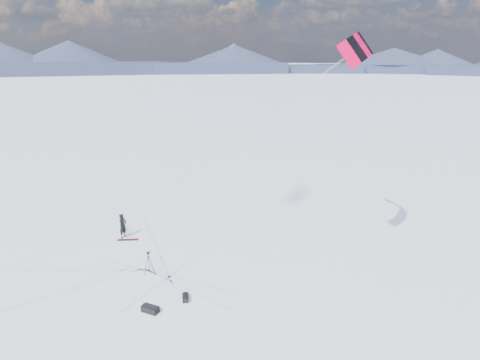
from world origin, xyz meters
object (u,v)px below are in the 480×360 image
Objects in this scene: gear_bag_b at (185,297)px; snowboard at (128,240)px; tripod at (149,260)px; gear_bag_a at (150,309)px; snowkiter at (124,237)px.

snowboard is at bearing -154.09° from gear_bag_b.
snowboard is 5.18m from tripod.
gear_bag_a is (2.61, -2.69, -0.73)m from tripod.
gear_bag_a is at bearing -65.25° from gear_bag_b.
snowboard is 1.01× the size of tripod.
tripod is (5.01, -2.70, 0.90)m from snowkiter.
snowkiter is at bearing 137.56° from gear_bag_a.
gear_bag_a is at bearing -72.60° from snowboard.
snowkiter is 9.33m from gear_bag_a.
tripod is 1.56× the size of gear_bag_a.
gear_bag_a is (7.61, -5.40, 0.17)m from snowkiter.
gear_bag_b is at bearing 57.64° from gear_bag_a.
gear_bag_b is (0.81, 1.72, -0.04)m from gear_bag_a.
gear_bag_b is (8.43, -3.67, 0.13)m from snowkiter.
snowboard is 2.00× the size of gear_bag_b.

